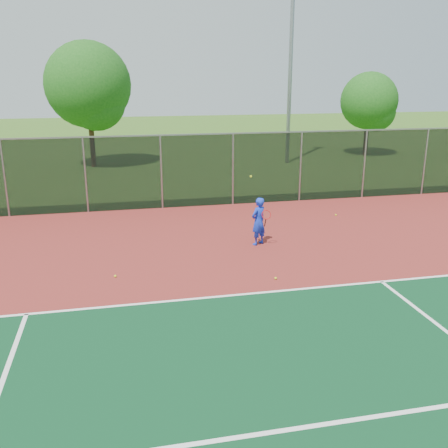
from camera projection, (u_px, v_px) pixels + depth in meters
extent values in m
plane|color=#325A19|center=(366.00, 349.00, 10.14)|extent=(120.00, 120.00, 0.00)
cube|color=maroon|center=(327.00, 305.00, 12.01)|extent=(30.00, 20.00, 0.02)
cube|color=white|center=(382.00, 282.00, 13.34)|extent=(22.00, 0.10, 0.00)
cube|color=black|center=(233.00, 169.00, 20.93)|extent=(30.00, 0.04, 3.00)
cube|color=gray|center=(233.00, 133.00, 20.50)|extent=(30.00, 0.06, 0.06)
imported|color=#1633D0|center=(258.00, 221.00, 16.08)|extent=(0.68, 0.62, 1.57)
cylinder|color=black|center=(265.00, 223.00, 15.87)|extent=(0.03, 0.15, 0.27)
torus|color=#A51414|center=(266.00, 215.00, 15.69)|extent=(0.30, 0.13, 0.29)
sphere|color=#CBDE19|center=(251.00, 176.00, 15.70)|extent=(0.07, 0.07, 0.07)
sphere|color=#CBDE19|center=(276.00, 278.00, 13.50)|extent=(0.07, 0.07, 0.07)
sphere|color=#CBDE19|center=(115.00, 276.00, 13.64)|extent=(0.07, 0.07, 0.07)
sphere|color=#CBDE19|center=(336.00, 215.00, 19.58)|extent=(0.07, 0.07, 0.07)
cylinder|color=gray|center=(291.00, 57.00, 29.66)|extent=(0.24, 0.24, 12.68)
cylinder|color=#371F14|center=(92.00, 144.00, 29.70)|extent=(0.30, 0.30, 2.78)
sphere|color=#184E14|center=(88.00, 85.00, 28.73)|extent=(4.94, 4.94, 4.94)
sphere|color=#184E14|center=(96.00, 101.00, 28.79)|extent=(3.39, 3.39, 3.39)
cylinder|color=#371F14|center=(366.00, 140.00, 34.02)|extent=(0.30, 0.30, 2.13)
sphere|color=#184E14|center=(369.00, 101.00, 33.28)|extent=(3.78, 3.78, 3.78)
sphere|color=#184E14|center=(376.00, 112.00, 33.28)|extent=(2.60, 2.60, 2.60)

